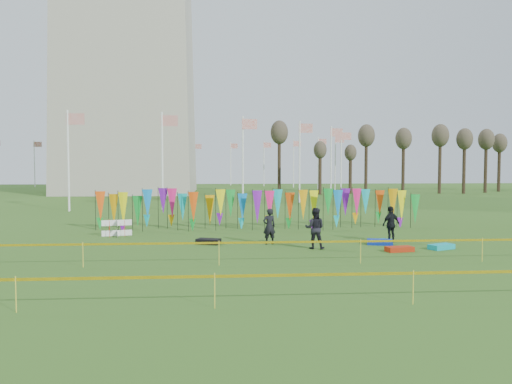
{
  "coord_description": "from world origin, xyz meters",
  "views": [
    {
      "loc": [
        -2.06,
        -20.46,
        3.6
      ],
      "look_at": [
        -0.13,
        6.0,
        2.21
      ],
      "focal_mm": 35.0,
      "sensor_mm": 36.0,
      "label": 1
    }
  ],
  "objects": [
    {
      "name": "kite_bag_black",
      "position": [
        -2.59,
        2.48,
        0.12
      ],
      "size": [
        1.2,
        0.94,
        0.24
      ],
      "primitive_type": "cube",
      "rotation": [
        0.0,
        0.0,
        -0.36
      ],
      "color": "black",
      "rests_on": "ground"
    },
    {
      "name": "kite_bag_turquoise",
      "position": [
        5.32,
        2.05,
        0.1
      ],
      "size": [
        1.08,
        0.82,
        0.19
      ],
      "primitive_type": "cube",
      "rotation": [
        0.0,
        0.0,
        0.39
      ],
      "color": "#0B88AB",
      "rests_on": "ground"
    },
    {
      "name": "caution_tape_near",
      "position": [
        -0.22,
        -2.5,
        0.78
      ],
      "size": [
        26.0,
        0.02,
        0.9
      ],
      "color": "#FFDA05",
      "rests_on": "ground"
    },
    {
      "name": "tree_line",
      "position": [
        32.0,
        44.0,
        6.17
      ],
      "size": [
        53.92,
        1.92,
        7.84
      ],
      "color": "#3C2D1E",
      "rests_on": "ground"
    },
    {
      "name": "flagpole_ring",
      "position": [
        -14.0,
        48.0,
        4.0
      ],
      "size": [
        57.4,
        56.16,
        8.0
      ],
      "color": "white",
      "rests_on": "ground"
    },
    {
      "name": "box_kite",
      "position": [
        -7.33,
        5.42,
        0.42
      ],
      "size": [
        0.76,
        0.76,
        0.85
      ],
      "rotation": [
        0.0,
        0.0,
        0.25
      ],
      "color": "red",
      "rests_on": "ground"
    },
    {
      "name": "ground",
      "position": [
        0.0,
        0.0,
        0.0
      ],
      "size": [
        160.0,
        160.0,
        0.0
      ],
      "primitive_type": "plane",
      "color": "#2F5317",
      "rests_on": "ground"
    },
    {
      "name": "person_left",
      "position": [
        0.2,
        2.21,
        0.83
      ],
      "size": [
        0.69,
        0.58,
        1.65
      ],
      "primitive_type": "imported",
      "rotation": [
        0.0,
        0.0,
        3.39
      ],
      "color": "black",
      "rests_on": "ground"
    },
    {
      "name": "person_right",
      "position": [
        5.99,
        2.38,
        0.86
      ],
      "size": [
        1.15,
        0.94,
        1.71
      ],
      "primitive_type": "imported",
      "rotation": [
        0.0,
        0.0,
        3.58
      ],
      "color": "black",
      "rests_on": "ground"
    },
    {
      "name": "kite_bag_red",
      "position": [
        5.49,
        -0.12,
        0.1
      ],
      "size": [
        1.21,
        0.71,
        0.21
      ],
      "primitive_type": "cube",
      "rotation": [
        0.0,
        0.0,
        0.17
      ],
      "color": "#B4280C",
      "rests_on": "ground"
    },
    {
      "name": "caution_tape_far",
      "position": [
        -0.22,
        -7.98,
        0.78
      ],
      "size": [
        26.0,
        0.02,
        0.9
      ],
      "color": "#FFDA05",
      "rests_on": "ground"
    },
    {
      "name": "kite_bag_teal",
      "position": [
        7.51,
        0.32,
        0.11
      ],
      "size": [
        1.25,
        0.95,
        0.22
      ],
      "primitive_type": "cube",
      "rotation": [
        0.0,
        0.0,
        0.42
      ],
      "color": "#0DA8BA",
      "rests_on": "ground"
    },
    {
      "name": "banner_row",
      "position": [
        0.28,
        7.63,
        1.29
      ],
      "size": [
        18.64,
        0.64,
        2.17
      ],
      "color": "black",
      "rests_on": "ground"
    },
    {
      "name": "kite_bag_blue",
      "position": [
        5.25,
        1.73,
        0.12
      ],
      "size": [
        1.25,
        0.87,
        0.24
      ],
      "primitive_type": "cube",
      "rotation": [
        0.0,
        0.0,
        -0.27
      ],
      "color": "#0A2BAA",
      "rests_on": "ground"
    },
    {
      "name": "person_mid",
      "position": [
        2.06,
        0.84,
        0.89
      ],
      "size": [
        0.98,
        0.74,
        1.79
      ],
      "primitive_type": "imported",
      "rotation": [
        0.0,
        0.0,
        2.89
      ],
      "color": "black",
      "rests_on": "ground"
    }
  ]
}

